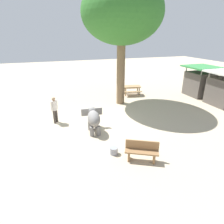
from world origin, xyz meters
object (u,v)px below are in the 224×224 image
picnic_table_near (132,88)px  feed_bucket (114,151)px  wooden_bench (142,151)px  market_stall_green (199,82)px  person_handler (55,108)px  shade_tree_main (122,13)px  elephant (93,118)px

picnic_table_near → feed_bucket: picnic_table_near is taller
wooden_bench → market_stall_green: size_ratio=0.56×
person_handler → feed_bucket: 4.86m
market_stall_green → feed_bucket: bearing=-58.6°
picnic_table_near → feed_bucket: 9.28m
wooden_bench → market_stall_green: bearing=-114.3°
shade_tree_main → picnic_table_near: 6.22m
person_handler → picnic_table_near: size_ratio=0.91×
shade_tree_main → wooden_bench: shade_tree_main is taller
person_handler → market_stall_green: (-1.84, 12.19, 0.19)m
picnic_table_near → elephant: bearing=61.3°
wooden_bench → picnic_table_near: 9.59m
market_stall_green → elephant: bearing=-70.5°
elephant → person_handler: bearing=51.8°
elephant → shade_tree_main: bearing=-33.4°
elephant → wooden_bench: bearing=-153.6°
picnic_table_near → shade_tree_main: bearing=57.0°
person_handler → wooden_bench: 6.00m
person_handler → shade_tree_main: bearing=68.9°
elephant → person_handler: person_handler is taller
wooden_bench → shade_tree_main: bearing=-75.9°
wooden_bench → feed_bucket: bearing=-11.9°
shade_tree_main → feed_bucket: size_ratio=23.40×
wooden_bench → elephant: bearing=-40.4°
market_stall_green → feed_bucket: market_stall_green is taller
shade_tree_main → picnic_table_near: bearing=135.1°
person_handler → wooden_bench: bearing=-11.5°
shade_tree_main → elephant: bearing=-38.4°
wooden_bench → picnic_table_near: size_ratio=0.80×
picnic_table_near → person_handler: bearing=41.6°
wooden_bench → picnic_table_near: bearing=-83.6°
person_handler → shade_tree_main: (-2.08, 4.99, 5.34)m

